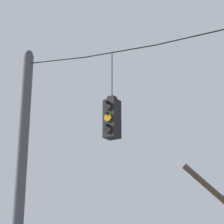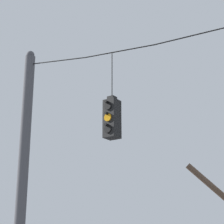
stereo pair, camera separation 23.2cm
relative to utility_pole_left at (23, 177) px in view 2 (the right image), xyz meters
name	(u,v)px [view 2 (the right image)]	position (x,y,z in m)	size (l,w,h in m)	color
utility_pole_left	(23,177)	(0.00, 0.00, 0.00)	(0.31, 0.31, 7.67)	#4C4C51
traffic_light_near_left_pole	(112,118)	(3.04, -0.01, 1.17)	(0.34, 0.46, 2.30)	black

